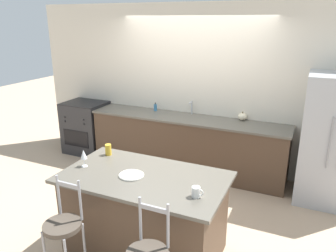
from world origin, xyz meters
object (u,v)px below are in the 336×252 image
(bar_stool_near, at_px, (64,235))
(pumpkin_decoration, at_px, (242,117))
(soap_bottle, at_px, (155,107))
(oven_range, at_px, (86,127))
(coffee_mug, at_px, (196,192))
(dinner_plate, at_px, (131,175))
(wine_glass, at_px, (84,155))
(refrigerator, at_px, (334,140))
(tumbler_cup, at_px, (108,150))

(bar_stool_near, bearing_deg, pumpkin_decoration, 72.57)
(pumpkin_decoration, relative_size, soap_bottle, 0.99)
(oven_range, relative_size, coffee_mug, 8.72)
(oven_range, bearing_deg, pumpkin_decoration, 4.67)
(dinner_plate, distance_m, wine_glass, 0.60)
(refrigerator, bearing_deg, dinner_plate, -133.15)
(refrigerator, height_order, soap_bottle, refrigerator)
(tumbler_cup, bearing_deg, dinner_plate, -34.61)
(coffee_mug, xyz_separation_m, tumbler_cup, (-1.28, 0.48, 0.02))
(coffee_mug, height_order, pumpkin_decoration, pumpkin_decoration)
(wine_glass, distance_m, pumpkin_decoration, 2.67)
(coffee_mug, xyz_separation_m, pumpkin_decoration, (-0.12, 2.48, 0.03))
(refrigerator, height_order, dinner_plate, refrigerator)
(bar_stool_near, relative_size, dinner_plate, 4.14)
(oven_range, height_order, soap_bottle, soap_bottle)
(oven_range, distance_m, bar_stool_near, 3.41)
(bar_stool_near, height_order, coffee_mug, bar_stool_near)
(bar_stool_near, height_order, pumpkin_decoration, bar_stool_near)
(tumbler_cup, bearing_deg, wine_glass, -98.82)
(dinner_plate, height_order, pumpkin_decoration, pumpkin_decoration)
(refrigerator, relative_size, soap_bottle, 12.39)
(bar_stool_near, distance_m, wine_glass, 0.87)
(dinner_plate, bearing_deg, soap_bottle, 110.60)
(bar_stool_near, height_order, soap_bottle, bar_stool_near)
(coffee_mug, relative_size, soap_bottle, 0.77)
(dinner_plate, distance_m, tumbler_cup, 0.64)
(oven_range, bearing_deg, dinner_plate, -43.34)
(wine_glass, height_order, coffee_mug, wine_glass)
(wine_glass, distance_m, coffee_mug, 1.34)
(bar_stool_near, height_order, dinner_plate, bar_stool_near)
(refrigerator, relative_size, bar_stool_near, 1.64)
(oven_range, distance_m, soap_bottle, 1.49)
(dinner_plate, xyz_separation_m, coffee_mug, (0.75, -0.12, 0.04))
(wine_glass, relative_size, soap_bottle, 1.36)
(refrigerator, xyz_separation_m, oven_range, (-4.18, 0.07, -0.40))
(soap_bottle, bearing_deg, oven_range, -173.26)
(refrigerator, xyz_separation_m, pumpkin_decoration, (-1.30, 0.30, 0.09))
(refrigerator, height_order, tumbler_cup, refrigerator)
(bar_stool_near, bearing_deg, dinner_plate, 64.75)
(refrigerator, bearing_deg, tumbler_cup, -145.37)
(bar_stool_near, distance_m, coffee_mug, 1.28)
(refrigerator, height_order, bar_stool_near, refrigerator)
(soap_bottle, bearing_deg, wine_glass, -83.17)
(wine_glass, xyz_separation_m, coffee_mug, (1.33, -0.11, -0.09))
(oven_range, bearing_deg, coffee_mug, -36.81)
(refrigerator, xyz_separation_m, wine_glass, (-2.51, -2.07, 0.16))
(refrigerator, bearing_deg, pumpkin_decoration, 166.95)
(wine_glass, relative_size, tumbler_cup, 1.49)
(pumpkin_decoration, height_order, soap_bottle, soap_bottle)
(refrigerator, height_order, pumpkin_decoration, refrigerator)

